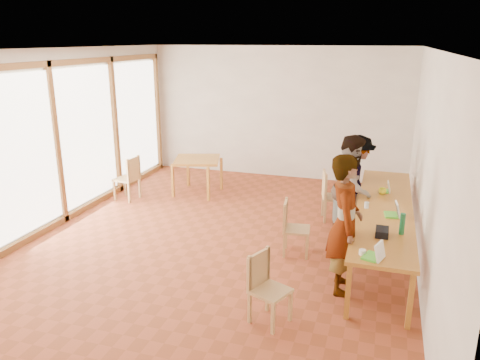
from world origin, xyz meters
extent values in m
plane|color=#974224|center=(0.00, 0.00, 0.00)|extent=(8.00, 8.00, 0.00)
cube|color=#F0E5CF|center=(0.00, 4.00, 1.50)|extent=(6.00, 0.10, 3.00)
cube|color=#F0E5CF|center=(0.00, -4.00, 1.50)|extent=(6.00, 0.10, 3.00)
cube|color=#F0E5CF|center=(3.00, 0.00, 1.50)|extent=(0.10, 8.00, 3.00)
cube|color=white|center=(-2.96, 0.00, 1.50)|extent=(0.10, 8.00, 3.00)
cube|color=white|center=(0.00, 0.00, 3.02)|extent=(6.00, 8.00, 0.04)
cube|color=#C1812A|center=(2.50, 0.35, 0.72)|extent=(0.80, 4.00, 0.05)
cube|color=#C1812A|center=(2.16, -1.59, 0.35)|extent=(0.06, 0.06, 0.70)
cube|color=#C1812A|center=(2.16, 2.29, 0.35)|extent=(0.06, 0.06, 0.70)
cube|color=#C1812A|center=(2.84, -1.59, 0.35)|extent=(0.06, 0.06, 0.70)
cube|color=#C1812A|center=(2.84, 2.29, 0.35)|extent=(0.06, 0.06, 0.70)
cube|color=#C1812A|center=(-1.27, 2.20, 0.72)|extent=(0.90, 0.90, 0.05)
cube|color=#C1812A|center=(-1.66, 1.81, 0.35)|extent=(0.05, 0.05, 0.70)
cube|color=#C1812A|center=(-1.66, 2.59, 0.35)|extent=(0.05, 0.05, 0.70)
cube|color=#C1812A|center=(-0.88, 1.81, 0.35)|extent=(0.05, 0.05, 0.70)
cube|color=#C1812A|center=(-0.88, 2.59, 0.35)|extent=(0.05, 0.05, 0.70)
cube|color=tan|center=(1.32, -1.93, 0.40)|extent=(0.51, 0.51, 0.04)
cube|color=tan|center=(1.16, -1.86, 0.62)|extent=(0.19, 0.37, 0.41)
cube|color=tan|center=(1.27, -0.07, 0.40)|extent=(0.44, 0.44, 0.04)
cube|color=tan|center=(1.09, -0.09, 0.62)|extent=(0.09, 0.39, 0.41)
cube|color=tan|center=(1.65, 1.52, 0.43)|extent=(0.51, 0.51, 0.04)
cube|color=tan|center=(1.47, 1.47, 0.67)|extent=(0.14, 0.41, 0.44)
cube|color=tan|center=(1.85, 2.10, 0.41)|extent=(0.42, 0.42, 0.04)
cube|color=tan|center=(1.66, 2.11, 0.64)|extent=(0.06, 0.40, 0.42)
cube|color=tan|center=(-2.50, 1.41, 0.43)|extent=(0.46, 0.46, 0.04)
cube|color=tan|center=(-2.31, 1.39, 0.66)|extent=(0.09, 0.42, 0.44)
imported|color=gray|center=(2.02, -0.92, 0.91)|extent=(0.53, 0.72, 1.81)
imported|color=gray|center=(1.97, 0.83, 0.85)|extent=(0.70, 0.87, 1.71)
imported|color=gray|center=(2.01, 1.72, 0.77)|extent=(0.80, 1.10, 1.53)
cube|color=#59D832|center=(2.39, -1.45, 0.76)|extent=(0.24, 0.29, 0.03)
cube|color=white|center=(2.47, -1.48, 0.85)|extent=(0.14, 0.23, 0.20)
cube|color=#59D832|center=(2.59, -0.01, 0.76)|extent=(0.20, 0.26, 0.03)
cube|color=white|center=(2.67, 0.00, 0.85)|extent=(0.10, 0.23, 0.20)
cube|color=#59D832|center=(2.47, 1.09, 0.76)|extent=(0.15, 0.21, 0.02)
cube|color=white|center=(2.55, 1.10, 0.84)|extent=(0.06, 0.19, 0.18)
imported|color=#FBFA24|center=(2.45, 0.95, 0.80)|extent=(0.16, 0.16, 0.10)
cylinder|color=#1A6A3B|center=(2.72, -0.65, 0.89)|extent=(0.07, 0.07, 0.28)
cylinder|color=silver|center=(2.24, 0.22, 0.80)|extent=(0.07, 0.07, 0.09)
cylinder|color=white|center=(2.28, -1.40, 0.78)|extent=(0.08, 0.08, 0.06)
cube|color=#E24B8E|center=(2.46, -1.29, 0.76)|extent=(0.05, 0.10, 0.01)
cube|color=black|center=(2.48, -0.76, 0.80)|extent=(0.16, 0.26, 0.09)
camera|label=1|loc=(2.41, -6.52, 3.15)|focal=35.00mm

